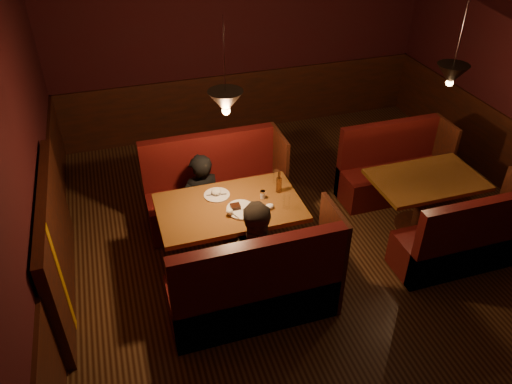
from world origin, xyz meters
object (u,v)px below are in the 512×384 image
object	(u,v)px
main_bench_near	(257,292)
diner_b	(261,239)
main_bench_far	(215,195)
diner_a	(200,183)
main_table	(232,219)
second_table	(424,191)
second_bench_near	(462,244)
second_bench_far	(391,173)

from	to	relation	value
main_bench_near	diner_b	xyz separation A→B (m)	(0.14, 0.34, 0.39)
main_bench_far	diner_a	xyz separation A→B (m)	(-0.22, -0.21, 0.36)
main_table	second_table	world-z (taller)	main_table
main_bench_near	diner_b	world-z (taller)	diner_b
main_table	second_bench_near	xyz separation A→B (m)	(2.46, -0.84, -0.31)
main_table	main_bench_near	world-z (taller)	main_bench_near
diner_b	main_bench_near	bearing A→B (deg)	-120.64
second_table	second_bench_far	xyz separation A→B (m)	(0.03, 0.79, -0.22)
second_bench_far	diner_a	bearing A→B (deg)	-178.82
second_table	main_table	bearing A→B (deg)	178.67
second_bench_far	diner_b	size ratio (longest dim) A/B	0.96
main_table	second_bench_far	world-z (taller)	main_table
main_bench_far	diner_b	size ratio (longest dim) A/B	1.13
second_bench_far	second_bench_near	bearing A→B (deg)	-90.00
main_bench_far	diner_a	distance (m)	0.47
diner_a	main_bench_far	bearing A→B (deg)	-148.13
main_table	diner_b	world-z (taller)	diner_b
second_table	diner_b	bearing A→B (deg)	-167.82
second_bench_far	diner_b	bearing A→B (deg)	-150.97
main_table	second_bench_near	bearing A→B (deg)	-18.91
main_bench_far	second_table	xyz separation A→B (m)	(2.41, -0.94, 0.18)
main_bench_far	diner_a	world-z (taller)	diner_a
main_bench_near	second_bench_near	bearing A→B (deg)	1.01
second_bench_far	second_bench_near	world-z (taller)	same
main_bench_near	second_bench_far	distance (m)	2.93
second_table	diner_a	xyz separation A→B (m)	(-2.63, 0.73, 0.18)
main_bench_far	main_bench_near	xyz separation A→B (m)	(0.00, -1.77, 0.00)
diner_b	diner_a	bearing A→B (deg)	98.77
second_bench_near	diner_a	bearing A→B (deg)	150.32
main_bench_far	main_table	bearing A→B (deg)	-91.06
diner_b	second_bench_near	bearing A→B (deg)	-15.14
second_bench_far	main_bench_far	bearing A→B (deg)	176.41
second_bench_far	second_bench_near	distance (m)	1.57
diner_a	diner_b	bearing A→B (deg)	95.02
main_bench_far	second_bench_near	size ratio (longest dim) A/B	1.18
main_bench_far	second_bench_far	distance (m)	2.45
diner_a	main_table	bearing A→B (deg)	95.25
main_bench_far	second_bench_near	bearing A→B (deg)	-35.24
second_bench_far	main_table	bearing A→B (deg)	-163.47
second_table	diner_b	xyz separation A→B (m)	(-2.27, -0.49, 0.21)
main_table	second_bench_far	distance (m)	2.59
main_table	diner_a	xyz separation A→B (m)	(-0.20, 0.68, 0.09)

